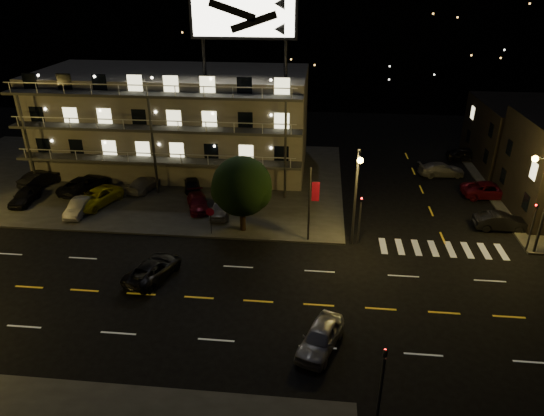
# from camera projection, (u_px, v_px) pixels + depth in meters

# --- Properties ---
(ground) EXTENTS (140.00, 140.00, 0.00)m
(ground) POSITION_uv_depth(u_px,v_px,m) (228.00, 299.00, 32.24)
(ground) COLOR black
(ground) RESTS_ON ground
(curb_nw) EXTENTS (44.00, 24.00, 0.15)m
(curb_nw) POSITION_uv_depth(u_px,v_px,m) (133.00, 177.00, 51.39)
(curb_nw) COLOR #353533
(curb_nw) RESTS_ON ground
(motel) EXTENTS (28.00, 13.80, 18.10)m
(motel) POSITION_uv_depth(u_px,v_px,m) (176.00, 120.00, 52.20)
(motel) COLOR gray
(motel) RESTS_ON ground
(side_bldg_back) EXTENTS (14.06, 12.00, 7.00)m
(side_bldg_back) POSITION_uv_depth(u_px,v_px,m) (543.00, 136.00, 53.05)
(side_bldg_back) COLOR black
(side_bldg_back) RESTS_ON ground
(hill_backdrop) EXTENTS (120.00, 25.00, 24.00)m
(hill_backdrop) POSITION_uv_depth(u_px,v_px,m) (262.00, 22.00, 89.33)
(hill_backdrop) COLOR black
(hill_backdrop) RESTS_ON ground
(streetlight_nc) EXTENTS (0.44, 1.92, 8.00)m
(streetlight_nc) POSITION_uv_depth(u_px,v_px,m) (356.00, 189.00, 36.41)
(streetlight_nc) COLOR #2D2D30
(streetlight_nc) RESTS_ON ground
(streetlight_ne) EXTENTS (1.92, 0.44, 8.00)m
(streetlight_ne) POSITION_uv_depth(u_px,v_px,m) (544.00, 195.00, 35.49)
(streetlight_ne) COLOR #2D2D30
(streetlight_ne) RESTS_ON ground
(signal_nw) EXTENTS (0.20, 0.27, 4.60)m
(signal_nw) POSITION_uv_depth(u_px,v_px,m) (360.00, 214.00, 37.91)
(signal_nw) COLOR #2D2D30
(signal_nw) RESTS_ON ground
(signal_sw) EXTENTS (0.20, 0.27, 4.60)m
(signal_sw) POSITION_uv_depth(u_px,v_px,m) (383.00, 376.00, 22.69)
(signal_sw) COLOR #2D2D30
(signal_sw) RESTS_ON ground
(signal_ne) EXTENTS (0.27, 0.20, 4.60)m
(signal_ne) POSITION_uv_depth(u_px,v_px,m) (533.00, 222.00, 36.73)
(signal_ne) COLOR #2D2D30
(signal_ne) RESTS_ON ground
(banner_north) EXTENTS (0.83, 0.16, 6.40)m
(banner_north) POSITION_uv_depth(u_px,v_px,m) (310.00, 203.00, 37.80)
(banner_north) COLOR #2D2D30
(banner_north) RESTS_ON ground
(stop_sign) EXTENTS (0.91, 0.11, 2.61)m
(stop_sign) POSITION_uv_depth(u_px,v_px,m) (210.00, 217.00, 39.44)
(stop_sign) COLOR #2D2D30
(stop_sign) RESTS_ON ground
(tree) EXTENTS (5.10, 4.91, 6.42)m
(tree) POSITION_uv_depth(u_px,v_px,m) (241.00, 188.00, 39.08)
(tree) COLOR black
(tree) RESTS_ON curb_nw
(lot_car_0) EXTENTS (1.79, 4.08, 1.37)m
(lot_car_0) POSITION_uv_depth(u_px,v_px,m) (25.00, 196.00, 45.22)
(lot_car_0) COLOR black
(lot_car_0) RESTS_ON curb_nw
(lot_car_1) EXTENTS (1.52, 4.02, 1.31)m
(lot_car_1) POSITION_uv_depth(u_px,v_px,m) (79.00, 207.00, 43.20)
(lot_car_1) COLOR #97969C
(lot_car_1) RESTS_ON curb_nw
(lot_car_2) EXTENTS (4.04, 5.78, 1.47)m
(lot_car_2) POSITION_uv_depth(u_px,v_px,m) (96.00, 198.00, 44.76)
(lot_car_2) COLOR yellow
(lot_car_2) RESTS_ON curb_nw
(lot_car_3) EXTENTS (3.08, 4.56, 1.23)m
(lot_car_3) POSITION_uv_depth(u_px,v_px,m) (198.00, 202.00, 44.17)
(lot_car_3) COLOR maroon
(lot_car_3) RESTS_ON curb_nw
(lot_car_4) EXTENTS (1.66, 4.00, 1.36)m
(lot_car_4) POSITION_uv_depth(u_px,v_px,m) (221.00, 208.00, 43.01)
(lot_car_4) COLOR #97969C
(lot_car_4) RESTS_ON curb_nw
(lot_car_5) EXTENTS (3.34, 4.88, 1.52)m
(lot_car_5) POSITION_uv_depth(u_px,v_px,m) (42.00, 178.00, 48.97)
(lot_car_5) COLOR black
(lot_car_5) RESTS_ON curb_nw
(lot_car_6) EXTENTS (4.13, 6.05, 1.54)m
(lot_car_6) POSITION_uv_depth(u_px,v_px,m) (85.00, 184.00, 47.52)
(lot_car_6) COLOR black
(lot_car_6) RESTS_ON curb_nw
(lot_car_7) EXTENTS (2.90, 4.80, 1.30)m
(lot_car_7) POSITION_uv_depth(u_px,v_px,m) (145.00, 183.00, 48.02)
(lot_car_7) COLOR #97969C
(lot_car_7) RESTS_ON curb_nw
(lot_car_8) EXTENTS (2.56, 4.15, 1.32)m
(lot_car_8) POSITION_uv_depth(u_px,v_px,m) (192.00, 183.00, 48.09)
(lot_car_8) COLOR black
(lot_car_8) RESTS_ON curb_nw
(lot_car_9) EXTENTS (1.79, 4.03, 1.28)m
(lot_car_9) POSITION_uv_depth(u_px,v_px,m) (249.00, 187.00, 47.25)
(lot_car_9) COLOR maroon
(lot_car_9) RESTS_ON curb_nw
(side_car_0) EXTENTS (4.46, 1.62, 1.46)m
(side_car_0) POSITION_uv_depth(u_px,v_px,m) (501.00, 222.00, 40.79)
(side_car_0) COLOR black
(side_car_0) RESTS_ON ground
(side_car_1) EXTENTS (5.47, 2.85, 1.47)m
(side_car_1) POSITION_uv_depth(u_px,v_px,m) (490.00, 190.00, 46.76)
(side_car_1) COLOR maroon
(side_car_1) RESTS_ON ground
(side_car_2) EXTENTS (5.03, 2.51, 1.40)m
(side_car_2) POSITION_uv_depth(u_px,v_px,m) (441.00, 170.00, 51.72)
(side_car_2) COLOR #97969C
(side_car_2) RESTS_ON ground
(side_car_3) EXTENTS (4.58, 2.01, 1.53)m
(side_car_3) POSITION_uv_depth(u_px,v_px,m) (467.00, 154.00, 55.83)
(side_car_3) COLOR black
(side_car_3) RESTS_ON ground
(road_car_east) EXTENTS (3.14, 4.74, 1.50)m
(road_car_east) POSITION_uv_depth(u_px,v_px,m) (320.00, 337.00, 27.77)
(road_car_east) COLOR #97969C
(road_car_east) RESTS_ON ground
(road_car_west) EXTENTS (3.70, 5.35, 1.36)m
(road_car_west) POSITION_uv_depth(u_px,v_px,m) (153.00, 269.00, 34.32)
(road_car_west) COLOR black
(road_car_west) RESTS_ON ground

